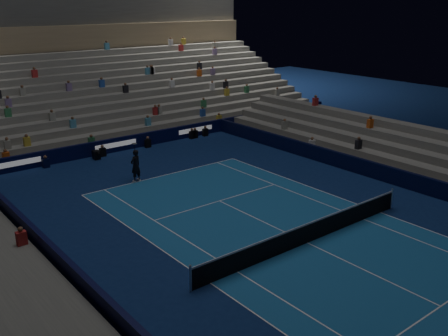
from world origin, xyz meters
name	(u,v)px	position (x,y,z in m)	size (l,w,h in m)	color
ground	(307,243)	(0.00, 0.00, 0.00)	(90.00, 90.00, 0.00)	#0D1F4E
court_surface	(307,243)	(0.00, 0.00, 0.01)	(10.97, 23.77, 0.01)	#1B5896
sponsor_barrier_far	(115,145)	(0.00, 18.50, 0.50)	(44.00, 0.25, 1.00)	black
sponsor_barrier_east	(426,186)	(9.70, 0.00, 0.50)	(0.25, 37.00, 1.00)	black
sponsor_barrier_west	(110,312)	(-9.70, 0.00, 0.50)	(0.25, 37.00, 1.00)	black
grandstand_main	(60,88)	(0.00, 27.90, 3.38)	(44.00, 15.20, 11.20)	slate
tennis_net	(308,233)	(0.00, 0.00, 0.50)	(12.90, 0.10, 1.10)	#B2B2B7
tennis_player	(136,166)	(-1.96, 11.99, 0.99)	(0.72, 0.48, 1.98)	black
broadcast_camera	(96,155)	(-1.85, 17.66, 0.30)	(0.48, 0.91, 0.59)	black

